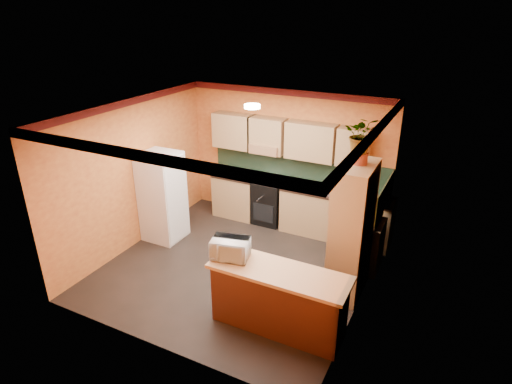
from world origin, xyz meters
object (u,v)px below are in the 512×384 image
fridge (162,197)px  microwave (230,248)px  pantry (352,231)px  base_cabinets_back (298,208)px  stove (269,201)px  breakfast_bar (278,301)px

fridge → microwave: size_ratio=3.33×
fridge → pantry: size_ratio=0.81×
base_cabinets_back → pantry: 2.24m
base_cabinets_back → fridge: 2.64m
microwave → pantry: bearing=29.8°
base_cabinets_back → stove: stove is taller
pantry → microwave: (-1.35, -1.26, 0.02)m
fridge → microwave: (2.25, -1.36, 0.22)m
fridge → stove: bearing=44.3°
base_cabinets_back → breakfast_bar: 2.97m
base_cabinets_back → breakfast_bar: (0.84, -2.85, 0.00)m
stove → microwave: bearing=-75.7°
base_cabinets_back → microwave: 2.92m
fridge → microwave: bearing=-31.3°
stove → breakfast_bar: size_ratio=0.51×
base_cabinets_back → stove: size_ratio=4.01×
pantry → breakfast_bar: 1.53m
fridge → microwave: 2.64m
fridge → pantry: bearing=-1.6°
breakfast_bar → microwave: bearing=180.0°
stove → microwave: microwave is taller
stove → breakfast_bar: (1.46, -2.85, -0.02)m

